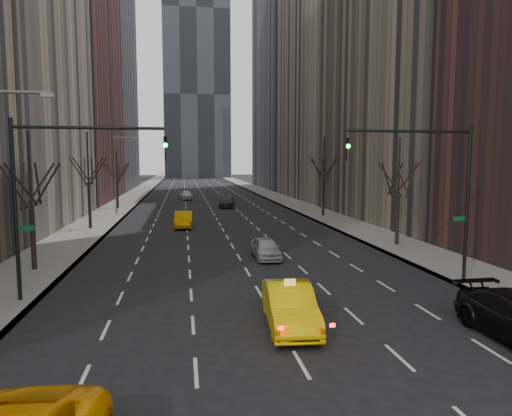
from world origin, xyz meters
name	(u,v)px	position (x,y,z in m)	size (l,w,h in m)	color
sidewalk_left	(131,198)	(-12.25, 70.00, 0.07)	(4.50, 320.00, 0.15)	slate
sidewalk_right	(273,196)	(12.25, 70.00, 0.07)	(4.50, 320.00, 0.15)	slate
bld_left_far	(62,57)	(-21.50, 66.00, 22.00)	(14.00, 28.00, 44.00)	brown
bld_left_deep	(97,50)	(-21.50, 96.00, 30.00)	(14.00, 30.00, 60.00)	slate
bld_right_far	(337,45)	(21.50, 64.00, 25.00)	(14.00, 28.00, 50.00)	tan
bld_right_deep	(292,61)	(21.50, 95.00, 29.00)	(14.00, 30.00, 58.00)	slate
tower_far	(195,17)	(2.00, 170.00, 60.00)	(24.00, 24.00, 120.00)	black
tree_lw_b	(31,207)	(-12.00, 18.00, 3.72)	(3.36, 3.50, 7.82)	black
tree_lw_c	(89,186)	(-12.00, 34.00, 4.04)	(3.36, 3.50, 8.74)	black
tree_lw_d	(117,182)	(-12.00, 52.00, 3.56)	(3.36, 3.50, 7.36)	black
tree_rw_b	(398,196)	(12.00, 22.00, 3.72)	(3.36, 3.50, 7.82)	black
tree_rw_c	(324,181)	(12.00, 40.00, 4.04)	(3.36, 3.50, 8.74)	black
traffic_mast_left	(55,179)	(-9.11, 12.00, 5.49)	(6.69, 0.39, 8.00)	black
traffic_mast_right	(438,177)	(9.11, 12.00, 5.49)	(6.69, 0.39, 8.00)	black
streetlight_far	(118,167)	(-10.84, 45.00, 5.62)	(2.83, 0.22, 9.00)	slate
taxi_sedan	(290,306)	(0.40, 7.27, 0.81)	(1.71, 4.91, 1.62)	yellow
silver_sedan_ahead	(266,248)	(1.67, 19.36, 0.68)	(1.61, 4.00, 1.36)	#A3A5AB
far_taxi	(184,219)	(-3.55, 34.17, 0.76)	(1.62, 4.63, 1.53)	#E59F04
far_suv_grey	(227,202)	(2.30, 52.47, 0.76)	(2.13, 5.25, 1.52)	#2D2D32
far_car_white	(186,195)	(-3.08, 65.43, 0.76)	(1.81, 4.49, 1.53)	white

